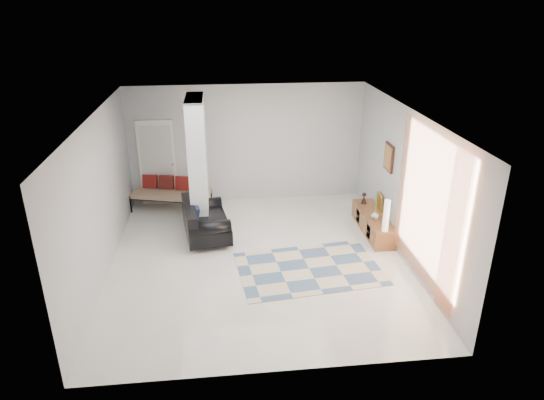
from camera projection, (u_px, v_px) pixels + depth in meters
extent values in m
plane|color=beige|center=(258.00, 259.00, 9.23)|extent=(6.00, 6.00, 0.00)
plane|color=white|center=(256.00, 114.00, 8.13)|extent=(6.00, 6.00, 0.00)
plane|color=#B9BBBE|center=(247.00, 144.00, 11.43)|extent=(6.00, 0.00, 6.00)
plane|color=#B9BBBE|center=(278.00, 282.00, 5.94)|extent=(6.00, 0.00, 6.00)
plane|color=#B9BBBE|center=(100.00, 198.00, 8.40)|extent=(0.00, 6.00, 6.00)
plane|color=#B9BBBE|center=(405.00, 185.00, 8.96)|extent=(0.00, 6.00, 6.00)
cube|color=silver|center=(198.00, 165.00, 10.03)|extent=(0.35, 1.20, 2.80)
cube|color=white|center=(158.00, 163.00, 11.32)|extent=(0.85, 0.06, 2.04)
plane|color=orange|center=(426.00, 208.00, 7.88)|extent=(0.00, 2.55, 2.55)
cube|color=#3E1D11|center=(389.00, 157.00, 9.69)|extent=(0.04, 0.45, 0.55)
cube|color=brown|center=(373.00, 223.00, 10.23)|extent=(0.45, 1.74, 0.40)
cube|color=#3E1D11|center=(369.00, 232.00, 9.86)|extent=(0.02, 0.23, 0.28)
cube|color=#3E1D11|center=(358.00, 216.00, 10.56)|extent=(0.02, 0.23, 0.28)
cube|color=gold|center=(379.00, 201.00, 10.32)|extent=(0.09, 0.32, 0.40)
cube|color=silver|center=(375.00, 220.00, 9.77)|extent=(0.04, 0.10, 0.12)
cylinder|color=silver|center=(194.00, 250.00, 9.46)|extent=(0.05, 0.05, 0.10)
cylinder|color=silver|center=(189.00, 224.00, 10.51)|extent=(0.05, 0.05, 0.10)
cylinder|color=silver|center=(227.00, 246.00, 9.62)|extent=(0.05, 0.05, 0.10)
cylinder|color=silver|center=(218.00, 221.00, 10.67)|extent=(0.05, 0.05, 0.10)
cube|color=black|center=(207.00, 226.00, 9.99)|extent=(1.04, 1.53, 0.30)
cube|color=black|center=(190.00, 213.00, 9.78)|extent=(0.40, 1.43, 0.36)
cylinder|color=black|center=(210.00, 228.00, 9.37)|extent=(0.84, 0.39, 0.28)
cylinder|color=black|center=(202.00, 205.00, 10.42)|extent=(0.84, 0.39, 0.28)
cube|color=black|center=(196.00, 212.00, 9.80)|extent=(0.21, 0.54, 0.31)
cylinder|color=black|center=(131.00, 204.00, 11.14)|extent=(0.04, 0.04, 0.40)
cylinder|color=black|center=(203.00, 209.00, 10.90)|extent=(0.04, 0.04, 0.40)
cylinder|color=black|center=(143.00, 193.00, 11.79)|extent=(0.04, 0.04, 0.40)
cylinder|color=black|center=(211.00, 197.00, 11.54)|extent=(0.04, 0.04, 0.40)
cube|color=#C3AC8E|center=(171.00, 194.00, 11.27)|extent=(1.87, 1.16, 0.12)
cube|color=maroon|center=(150.00, 181.00, 11.40)|extent=(0.37, 0.25, 0.33)
cube|color=#5D1B17|center=(166.00, 182.00, 11.34)|extent=(0.37, 0.25, 0.33)
cube|color=maroon|center=(183.00, 183.00, 11.29)|extent=(0.37, 0.25, 0.33)
cube|color=beige|center=(309.00, 269.00, 8.91)|extent=(2.74, 1.98, 0.01)
cylinder|color=silver|center=(386.00, 216.00, 9.33)|extent=(0.12, 0.12, 0.65)
imported|color=silver|center=(375.00, 215.00, 9.93)|extent=(0.18, 0.18, 0.17)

